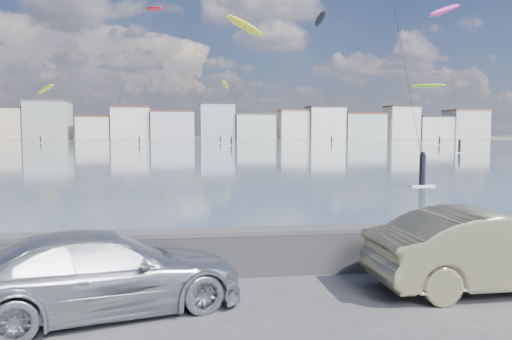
% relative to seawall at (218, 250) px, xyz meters
% --- Properties ---
extents(ground, '(700.00, 700.00, 0.00)m').
position_rel_seawall_xyz_m(ground, '(0.00, -2.70, -0.58)').
color(ground, '#333335').
rests_on(ground, ground).
extents(bay_water, '(500.00, 177.00, 0.00)m').
position_rel_seawall_xyz_m(bay_water, '(0.00, 88.80, -0.58)').
color(bay_water, '#385468').
rests_on(bay_water, ground).
extents(far_shore_strip, '(500.00, 60.00, 0.00)m').
position_rel_seawall_xyz_m(far_shore_strip, '(0.00, 197.30, -0.57)').
color(far_shore_strip, '#4C473D').
rests_on(far_shore_strip, ground).
extents(seawall, '(400.00, 0.36, 1.08)m').
position_rel_seawall_xyz_m(seawall, '(0.00, 0.00, 0.00)').
color(seawall, '#28282B').
rests_on(seawall, ground).
extents(far_buildings, '(240.79, 13.26, 14.60)m').
position_rel_seawall_xyz_m(far_buildings, '(1.31, 183.30, 5.44)').
color(far_buildings, white).
rests_on(far_buildings, ground).
extents(car_silver, '(5.21, 3.31, 1.41)m').
position_rel_seawall_xyz_m(car_silver, '(-2.09, -1.83, 0.12)').
color(car_silver, '#B8BAC0').
rests_on(car_silver, ground).
extents(car_champagne, '(4.87, 1.79, 1.59)m').
position_rel_seawall_xyz_m(car_champagne, '(5.30, -1.61, 0.22)').
color(car_champagne, tan).
rests_on(car_champagne, ground).
extents(kitesurfer_0, '(8.96, 18.27, 15.53)m').
position_rel_seawall_xyz_m(kitesurfer_0, '(60.89, 111.63, 14.15)').
color(kitesurfer_0, '#8CD826').
rests_on(kitesurfer_0, ground).
extents(kitesurfer_3, '(7.34, 19.25, 37.31)m').
position_rel_seawall_xyz_m(kitesurfer_3, '(-9.14, 128.91, 35.01)').
color(kitesurfer_3, red).
rests_on(kitesurfer_3, ground).
extents(kitesurfer_5, '(8.90, 10.97, 24.39)m').
position_rel_seawall_xyz_m(kitesurfer_5, '(39.89, 65.11, 21.39)').
color(kitesurfer_5, '#E5338C').
rests_on(kitesurfer_5, ground).
extents(kitesurfer_9, '(2.80, 16.52, 36.99)m').
position_rel_seawall_xyz_m(kitesurfer_9, '(37.26, 130.12, 33.77)').
color(kitesurfer_9, black).
rests_on(kitesurfer_9, ground).
extents(kitesurfer_11, '(8.02, 12.41, 17.27)m').
position_rel_seawall_xyz_m(kitesurfer_11, '(-41.61, 143.81, 14.75)').
color(kitesurfer_11, yellow).
rests_on(kitesurfer_11, ground).
extents(kitesurfer_13, '(5.26, 19.09, 19.47)m').
position_rel_seawall_xyz_m(kitesurfer_13, '(11.23, 146.23, 16.79)').
color(kitesurfer_13, yellow).
rests_on(kitesurfer_13, ground).
extents(kitesurfer_14, '(10.88, 10.03, 30.26)m').
position_rel_seawall_xyz_m(kitesurfer_14, '(12.83, 106.68, 26.82)').
color(kitesurfer_14, yellow).
rests_on(kitesurfer_14, ground).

